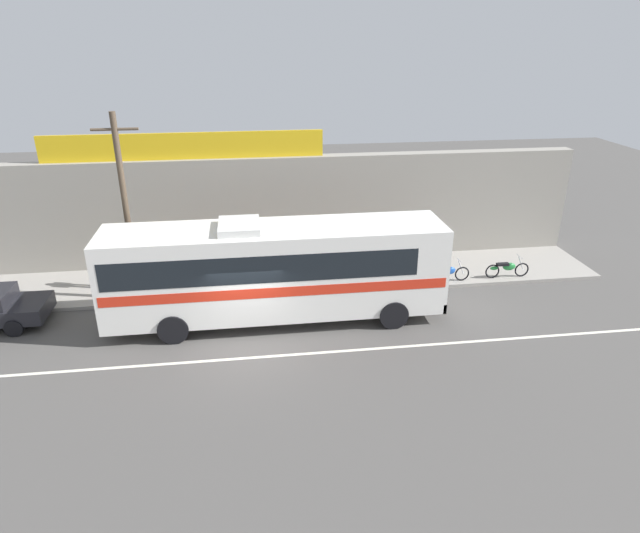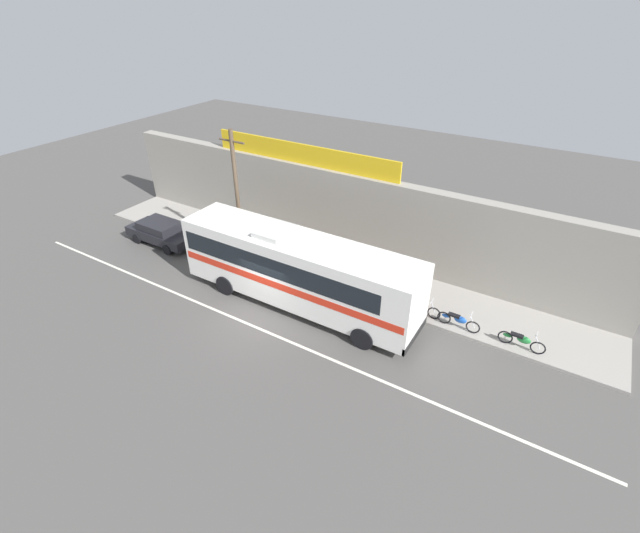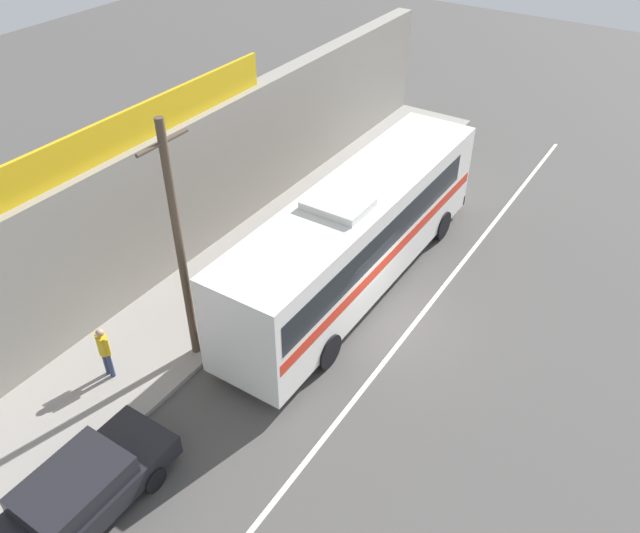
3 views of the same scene
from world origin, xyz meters
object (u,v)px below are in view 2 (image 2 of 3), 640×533
utility_pole (237,194)px  motorcycle_black (458,320)px  pedestrian_far_right (231,222)px  intercity_bus (296,267)px  parked_car (161,232)px  motorcycle_purple (521,340)px  motorcycle_blue (420,306)px

utility_pole → motorcycle_black: utility_pole is taller
utility_pole → pedestrian_far_right: size_ratio=4.31×
intercity_bus → parked_car: size_ratio=2.69×
motorcycle_purple → pedestrian_far_right: pedestrian_far_right is taller
motorcycle_purple → pedestrian_far_right: 17.13m
motorcycle_black → utility_pole: bearing=179.4°
motorcycle_purple → motorcycle_blue: same height
intercity_bus → motorcycle_purple: 10.23m
parked_car → motorcycle_blue: parked_car is taller
utility_pole → intercity_bus: bearing=-22.7°
utility_pole → pedestrian_far_right: bearing=146.0°
motorcycle_blue → pedestrian_far_right: (-12.61, 1.39, 0.53)m
motorcycle_black → motorcycle_purple: same height
motorcycle_black → parked_car: bearing=-176.1°
pedestrian_far_right → intercity_bus: bearing=-26.1°
intercity_bus → motorcycle_blue: 6.03m
motorcycle_purple → motorcycle_blue: (-4.45, 0.01, 0.00)m
parked_car → pedestrian_far_right: bearing=40.1°
intercity_bus → utility_pole: 5.90m
utility_pole → pedestrian_far_right: utility_pole is taller
parked_car → pedestrian_far_right: 4.14m
intercity_bus → motorcycle_black: 7.67m
utility_pole → motorcycle_purple: utility_pole is taller
intercity_bus → motorcycle_blue: bearing=21.3°
utility_pole → pedestrian_far_right: (-1.98, 1.33, -2.72)m
motorcycle_blue → parked_car: bearing=-175.4°
motorcycle_blue → motorcycle_purple: bearing=-0.2°
motorcycle_black → pedestrian_far_right: size_ratio=1.17×
motorcycle_purple → utility_pole: bearing=179.7°
utility_pole → motorcycle_blue: size_ratio=3.71×
utility_pole → motorcycle_black: bearing=-0.6°
motorcycle_blue → motorcycle_black: bearing=-2.3°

